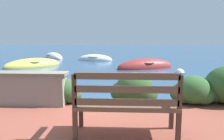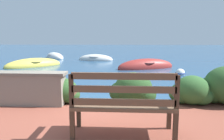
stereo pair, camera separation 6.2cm
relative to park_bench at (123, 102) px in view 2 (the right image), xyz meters
The scene contains 12 objects.
ground_plane 2.08m from the park_bench, 108.51° to the left, with size 80.00×80.00×0.00m.
park_bench is the anchor object (origin of this frame).
stone_wall 2.60m from the park_bench, 149.24° to the left, with size 2.12×0.39×0.68m.
hedge_clump_left 2.82m from the park_bench, 145.45° to the left, with size 0.96×0.69×0.65m.
hedge_clump_centre 2.02m from the park_bench, 130.66° to the left, with size 0.77×0.55×0.52m.
hedge_clump_right 1.51m from the park_bench, 82.93° to the left, with size 0.98×0.70×0.66m.
hedge_clump_far_right 2.09m from the park_bench, 47.86° to the left, with size 0.88×0.64×0.60m.
rowboat_nearest 8.35m from the park_bench, 82.31° to the left, with size 3.23×2.10×0.88m.
rowboat_mid 9.98m from the park_bench, 119.85° to the left, with size 2.91×2.85×0.80m.
rowboat_far 12.17m from the park_bench, 99.36° to the left, with size 2.59×1.51×0.74m.
rowboat_outer 14.58m from the park_bench, 111.62° to the left, with size 2.41×2.86×0.73m.
mooring_buoy 6.87m from the park_bench, 69.52° to the left, with size 0.43×0.43×0.39m.
Camera 2 is at (0.63, -4.79, 1.60)m, focal length 35.00 mm.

